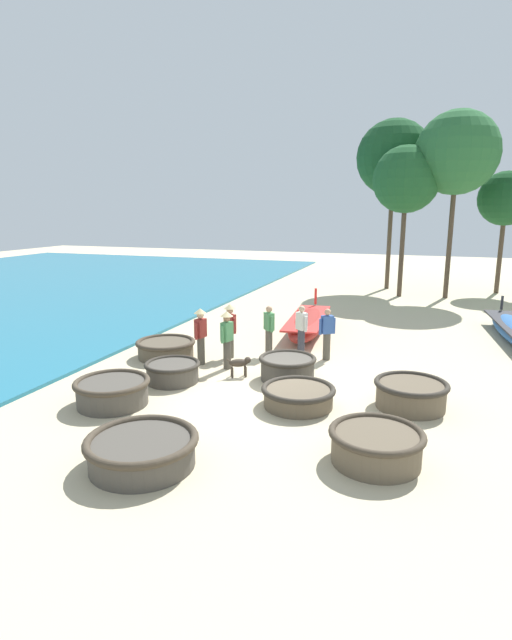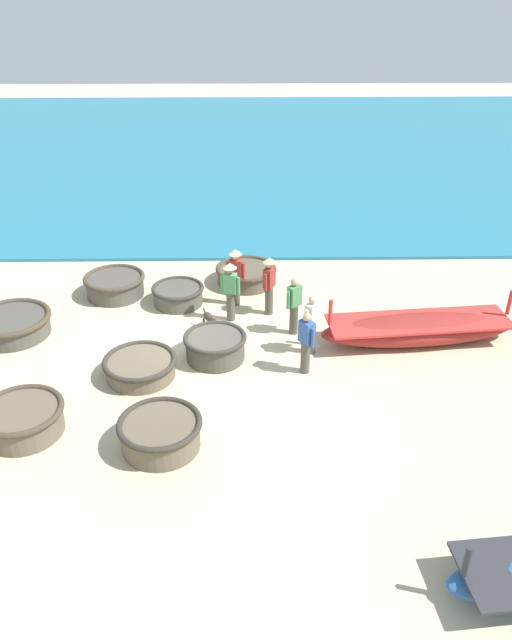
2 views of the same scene
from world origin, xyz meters
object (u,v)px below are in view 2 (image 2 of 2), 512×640
object	(u,v)px
fisherman_crouching	(312,323)
fisherman_standing_left	(306,341)
fisherman_with_hat	(294,305)
long_boat_white_hull	(418,329)
coracle_nearest	(246,274)
coracle_front_left	(215,346)
coracle_beside_post	(140,366)
dog	(210,319)
fisherman_by_coracle	(230,288)
coracle_upturned	(12,324)
coracle_center	(160,432)
fisherman_hauling	(236,273)
fisherman_standing_right	(269,282)
coracle_weathered	(178,294)
coracle_far_left	(22,419)
coracle_tilted	(115,285)

from	to	relation	value
fisherman_crouching	fisherman_standing_left	bearing A→B (deg)	-13.78
fisherman_with_hat	long_boat_white_hull	bearing A→B (deg)	80.95
coracle_nearest	long_boat_white_hull	size ratio (longest dim) A/B	0.36
coracle_front_left	coracle_nearest	size ratio (longest dim) A/B	0.84
coracle_beside_post	dog	bearing A→B (deg)	143.10
fisherman_crouching	dog	size ratio (longest dim) A/B	2.53
fisherman_by_coracle	fisherman_crouching	bearing A→B (deg)	50.13
coracle_upturned	fisherman_crouching	distance (m)	7.67
coracle_center	dog	xyz separation A→B (m)	(-4.46, 0.75, 0.03)
coracle_beside_post	fisherman_hauling	bearing A→B (deg)	148.11
coracle_nearest	fisherman_standing_right	size ratio (longest dim) A/B	1.09
coracle_weathered	long_boat_white_hull	bearing A→B (deg)	70.89
coracle_beside_post	fisherman_standing_right	world-z (taller)	fisherman_standing_right
coracle_upturned	fisherman_with_hat	distance (m)	7.26
coracle_nearest	dog	distance (m)	2.96
coracle_far_left	coracle_weathered	world-z (taller)	coracle_far_left
coracle_center	coracle_tilted	bearing A→B (deg)	-162.39
fisherman_standing_right	dog	world-z (taller)	fisherman_standing_right
dog	coracle_nearest	bearing A→B (deg)	161.42
coracle_front_left	coracle_beside_post	bearing A→B (deg)	-66.66
coracle_far_left	dog	world-z (taller)	coracle_far_left
coracle_far_left	coracle_center	xyz separation A→B (m)	(0.48, 2.84, 0.01)
coracle_far_left	dog	distance (m)	5.36
coracle_beside_post	fisherman_with_hat	distance (m)	4.17
coracle_beside_post	fisherman_with_hat	world-z (taller)	fisherman_with_hat
coracle_center	fisherman_with_hat	xyz separation A→B (m)	(-4.33, 2.91, 0.49)
fisherman_crouching	coracle_nearest	bearing A→B (deg)	-157.80
coracle_far_left	coracle_weathered	bearing A→B (deg)	154.54
coracle_upturned	coracle_center	bearing A→B (deg)	44.68
coracle_tilted	coracle_front_left	xyz separation A→B (m)	(3.37, 3.02, 0.01)
fisherman_crouching	fisherman_hauling	bearing A→B (deg)	-143.75
coracle_upturned	fisherman_with_hat	world-z (taller)	fisherman_with_hat
coracle_tilted	fisherman_with_hat	xyz separation A→B (m)	(2.22, 4.99, 0.50)
fisherman_with_hat	coracle_weathered	bearing A→B (deg)	-117.98
coracle_tilted	coracle_beside_post	world-z (taller)	coracle_tilted
coracle_weathered	fisherman_standing_left	xyz separation A→B (m)	(3.44, 3.28, 0.55)
coracle_front_left	fisherman_with_hat	size ratio (longest dim) A/B	0.97
coracle_center	coracle_beside_post	bearing A→B (deg)	-162.73
coracle_beside_post	fisherman_standing_left	size ratio (longest dim) A/B	1.09
dog	fisherman_hauling	bearing A→B (deg)	155.93
coracle_weathered	fisherman_by_coracle	distance (m)	1.89
fisherman_hauling	coracle_front_left	bearing A→B (deg)	-9.62
fisherman_by_coracle	fisherman_with_hat	world-z (taller)	fisherman_by_coracle
fisherman_standing_right	fisherman_with_hat	bearing A→B (deg)	29.70
fisherman_hauling	coracle_beside_post	bearing A→B (deg)	-31.89
fisherman_hauling	fisherman_standing_left	bearing A→B (deg)	26.11
coracle_center	fisherman_standing_right	bearing A→B (deg)	156.77
coracle_far_left	coracle_front_left	size ratio (longest dim) A/B	1.12
coracle_beside_post	fisherman_standing_right	distance (m)	4.30
coracle_tilted	coracle_center	xyz separation A→B (m)	(6.55, 2.08, 0.01)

